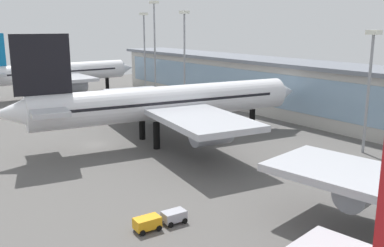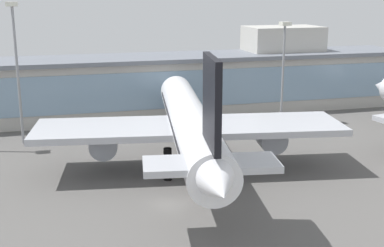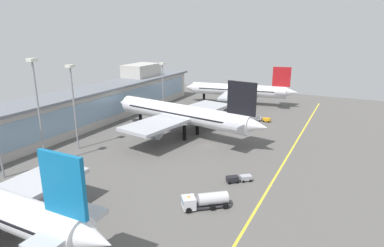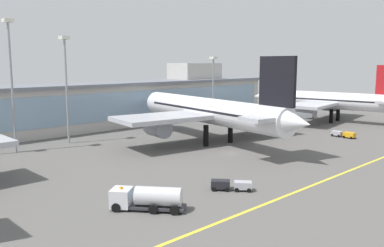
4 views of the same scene
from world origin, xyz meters
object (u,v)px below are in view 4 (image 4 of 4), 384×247
object	(u,v)px
airliner_near_right	(209,112)
service_truck_far	(231,185)
baggage_tug_near	(344,134)
apron_light_mast_centre	(11,67)
apron_light_mast_east	(213,78)
airliner_far_right	(326,101)
fuel_tanker_truck	(145,198)
apron_light_mast_west	(66,74)

from	to	relation	value
airliner_near_right	service_truck_far	world-z (taller)	airliner_near_right
baggage_tug_near	apron_light_mast_centre	world-z (taller)	apron_light_mast_centre
service_truck_far	apron_light_mast_east	size ratio (longest dim) A/B	0.27
airliner_near_right	baggage_tug_near	size ratio (longest dim) A/B	9.82
airliner_far_right	baggage_tug_near	distance (m)	28.10
baggage_tug_near	apron_light_mast_centre	distance (m)	74.19
fuel_tanker_truck	apron_light_mast_centre	xyz separation A→B (m)	(0.77, 43.21, 15.13)
airliner_near_right	service_truck_far	size ratio (longest dim) A/B	10.61
fuel_tanker_truck	baggage_tug_near	xyz separation A→B (m)	(62.88, 5.86, -0.72)
apron_light_mast_west	apron_light_mast_centre	xyz separation A→B (m)	(-11.80, -1.09, 1.46)
apron_light_mast_west	baggage_tug_near	bearing A→B (deg)	-37.39
fuel_tanker_truck	baggage_tug_near	bearing A→B (deg)	-123.28
airliner_near_right	apron_light_mast_west	bearing A→B (deg)	58.05
fuel_tanker_truck	service_truck_far	xyz separation A→B (m)	(13.14, -2.18, -0.72)
baggage_tug_near	airliner_near_right	bearing A→B (deg)	-121.06
airliner_far_right	service_truck_far	xyz separation A→B (m)	(-71.66, -24.79, -5.36)
airliner_far_right	service_truck_far	distance (m)	76.01
airliner_near_right	apron_light_mast_west	size ratio (longest dim) A/B	2.41
service_truck_far	apron_light_mast_west	bearing A→B (deg)	-39.74
airliner_near_right	apron_light_mast_west	xyz separation A→B (m)	(-23.39, 20.26, 8.34)
service_truck_far	apron_light_mast_west	size ratio (longest dim) A/B	0.23
airliner_far_right	fuel_tanker_truck	world-z (taller)	airliner_far_right
baggage_tug_near	apron_light_mast_east	bearing A→B (deg)	-172.99
apron_light_mast_west	apron_light_mast_east	size ratio (longest dim) A/B	1.20
fuel_tanker_truck	apron_light_mast_east	distance (m)	76.40
fuel_tanker_truck	apron_light_mast_east	world-z (taller)	apron_light_mast_east
airliner_near_right	baggage_tug_near	world-z (taller)	airliner_near_right
airliner_near_right	apron_light_mast_west	distance (m)	32.05
airliner_near_right	fuel_tanker_truck	world-z (taller)	airliner_near_right
fuel_tanker_truck	airliner_near_right	bearing A→B (deg)	-94.83
airliner_near_right	apron_light_mast_east	bearing A→B (deg)	-39.01
fuel_tanker_truck	apron_light_mast_centre	distance (m)	45.79
airliner_near_right	baggage_tug_near	bearing A→B (deg)	-115.10
airliner_near_right	airliner_far_right	size ratio (longest dim) A/B	1.14
airliner_near_right	apron_light_mast_west	world-z (taller)	apron_light_mast_west
fuel_tanker_truck	apron_light_mast_east	size ratio (longest dim) A/B	0.45
fuel_tanker_truck	apron_light_mast_centre	world-z (taller)	apron_light_mast_centre
apron_light_mast_centre	apron_light_mast_east	distance (m)	59.48
baggage_tug_near	service_truck_far	distance (m)	50.39
apron_light_mast_east	baggage_tug_near	bearing A→B (deg)	-85.98
airliner_near_right	apron_light_mast_centre	world-z (taller)	apron_light_mast_centre
airliner_far_right	apron_light_mast_west	world-z (taller)	apron_light_mast_west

